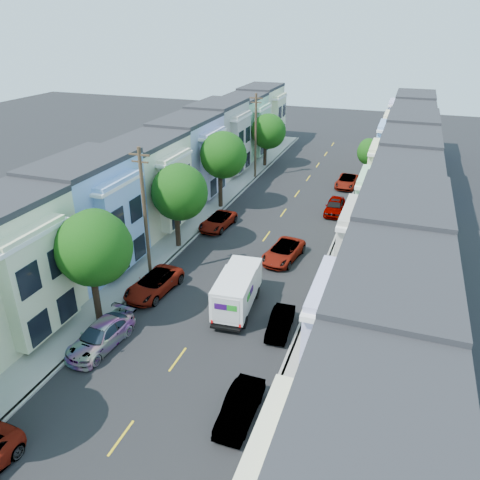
% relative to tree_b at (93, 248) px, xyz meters
% --- Properties ---
extents(ground, '(160.00, 160.00, 0.00)m').
position_rel_tree_b_xyz_m(ground, '(6.30, 4.21, -5.38)').
color(ground, black).
rests_on(ground, ground).
extents(road_slab, '(12.00, 70.00, 0.02)m').
position_rel_tree_b_xyz_m(road_slab, '(6.30, 19.21, -5.37)').
color(road_slab, black).
rests_on(road_slab, ground).
extents(curb_left, '(0.30, 70.00, 0.15)m').
position_rel_tree_b_xyz_m(curb_left, '(0.25, 19.21, -5.30)').
color(curb_left, gray).
rests_on(curb_left, ground).
extents(curb_right, '(0.30, 70.00, 0.15)m').
position_rel_tree_b_xyz_m(curb_right, '(12.35, 19.21, -5.30)').
color(curb_right, gray).
rests_on(curb_right, ground).
extents(sidewalk_left, '(2.60, 70.00, 0.15)m').
position_rel_tree_b_xyz_m(sidewalk_left, '(-1.05, 19.21, -5.30)').
color(sidewalk_left, gray).
rests_on(sidewalk_left, ground).
extents(sidewalk_right, '(2.60, 70.00, 0.15)m').
position_rel_tree_b_xyz_m(sidewalk_right, '(13.65, 19.21, -5.30)').
color(sidewalk_right, gray).
rests_on(sidewalk_right, ground).
extents(centerline, '(0.12, 70.00, 0.01)m').
position_rel_tree_b_xyz_m(centerline, '(6.30, 19.21, -5.38)').
color(centerline, gold).
rests_on(centerline, ground).
extents(townhouse_row_left, '(5.00, 70.00, 8.50)m').
position_rel_tree_b_xyz_m(townhouse_row_left, '(-4.85, 19.21, -5.38)').
color(townhouse_row_left, '#A1D2A7').
rests_on(townhouse_row_left, ground).
extents(townhouse_row_right, '(5.00, 70.00, 8.50)m').
position_rel_tree_b_xyz_m(townhouse_row_right, '(17.45, 19.21, -5.38)').
color(townhouse_row_right, '#A1D2A7').
rests_on(townhouse_row_right, ground).
extents(tree_b, '(4.70, 4.70, 7.75)m').
position_rel_tree_b_xyz_m(tree_b, '(0.00, 0.00, 0.00)').
color(tree_b, black).
rests_on(tree_b, ground).
extents(tree_c, '(4.70, 4.70, 7.42)m').
position_rel_tree_b_xyz_m(tree_c, '(0.00, 11.62, -0.33)').
color(tree_c, black).
rests_on(tree_c, ground).
extents(tree_d, '(4.70, 4.70, 8.00)m').
position_rel_tree_b_xyz_m(tree_d, '(-0.00, 21.48, 0.25)').
color(tree_d, black).
rests_on(tree_d, ground).
extents(tree_e, '(4.51, 4.51, 6.93)m').
position_rel_tree_b_xyz_m(tree_e, '(0.00, 37.35, -0.72)').
color(tree_e, black).
rests_on(tree_e, ground).
extents(tree_far_r, '(3.10, 3.10, 5.30)m').
position_rel_tree_b_xyz_m(tree_far_r, '(13.20, 34.89, -1.67)').
color(tree_far_r, black).
rests_on(tree_far_r, ground).
extents(utility_pole_near, '(1.60, 0.26, 10.00)m').
position_rel_tree_b_xyz_m(utility_pole_near, '(0.00, 6.21, -0.22)').
color(utility_pole_near, '#42301E').
rests_on(utility_pole_near, ground).
extents(utility_pole_far, '(1.60, 0.26, 10.00)m').
position_rel_tree_b_xyz_m(utility_pole_far, '(0.00, 32.21, -0.22)').
color(utility_pole_far, '#42301E').
rests_on(utility_pole_far, ground).
extents(fedex_truck, '(2.21, 5.74, 2.75)m').
position_rel_tree_b_xyz_m(fedex_truck, '(7.79, 4.33, -3.84)').
color(fedex_truck, silver).
rests_on(fedex_truck, ground).
extents(lead_sedan, '(2.99, 5.32, 1.40)m').
position_rel_tree_b_xyz_m(lead_sedan, '(8.87, 12.37, -4.67)').
color(lead_sedan, black).
rests_on(lead_sedan, ground).
extents(parked_left_b, '(2.44, 5.05, 1.47)m').
position_rel_tree_b_xyz_m(parked_left_b, '(1.40, -2.20, -4.64)').
color(parked_left_b, '#081340').
rests_on(parked_left_b, ground).
extents(parked_left_c, '(2.85, 5.32, 1.42)m').
position_rel_tree_b_xyz_m(parked_left_c, '(1.40, 4.28, -4.67)').
color(parked_left_c, '#B6C0C6').
rests_on(parked_left_c, ground).
extents(parked_left_d, '(2.59, 4.92, 1.32)m').
position_rel_tree_b_xyz_m(parked_left_d, '(1.40, 16.54, -4.71)').
color(parked_left_d, black).
rests_on(parked_left_d, ground).
extents(parked_right_a, '(1.44, 4.06, 1.35)m').
position_rel_tree_b_xyz_m(parked_right_a, '(11.20, -4.67, -4.70)').
color(parked_right_a, slate).
rests_on(parked_right_a, ground).
extents(parked_right_b, '(1.51, 3.72, 1.22)m').
position_rel_tree_b_xyz_m(parked_right_b, '(11.20, 2.93, -4.77)').
color(parked_right_b, silver).
rests_on(parked_right_b, ground).
extents(parked_right_c, '(1.87, 4.69, 1.51)m').
position_rel_tree_b_xyz_m(parked_right_c, '(11.20, 23.87, -4.62)').
color(parked_right_c, black).
rests_on(parked_right_c, ground).
extents(parked_right_d, '(2.42, 4.92, 1.34)m').
position_rel_tree_b_xyz_m(parked_right_d, '(11.20, 32.55, -4.70)').
color(parked_right_d, '#0E0E34').
rests_on(parked_right_d, ground).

